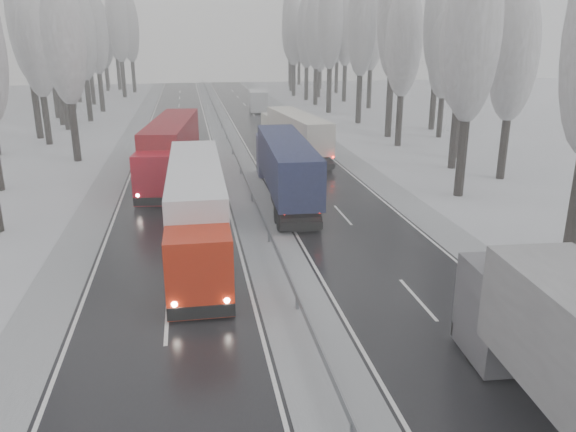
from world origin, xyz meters
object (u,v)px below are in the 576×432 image
object	(u,v)px
truck_cream_box	(294,131)
truck_red_red	(170,146)
box_truck_distant	(258,100)
truck_red_white	(196,203)
truck_blue_box	(284,163)

from	to	relation	value
truck_cream_box	truck_red_red	world-z (taller)	truck_red_red
box_truck_distant	truck_red_white	distance (m)	57.17
truck_blue_box	truck_red_white	bearing A→B (deg)	-122.34
truck_red_white	box_truck_distant	bearing A→B (deg)	80.27
truck_blue_box	truck_cream_box	size ratio (longest dim) A/B	1.07
box_truck_distant	truck_red_red	size ratio (longest dim) A/B	0.47
truck_blue_box	truck_red_white	distance (m)	10.68
truck_blue_box	truck_red_red	world-z (taller)	truck_red_red
truck_red_red	truck_cream_box	bearing A→B (deg)	40.19
truck_cream_box	truck_red_red	distance (m)	13.34
truck_cream_box	truck_red_red	xyz separation A→B (m)	(-11.16, -7.30, 0.30)
truck_red_red	truck_blue_box	bearing A→B (deg)	-35.64
truck_red_white	truck_red_red	xyz separation A→B (m)	(-1.64, 15.89, 0.07)
truck_cream_box	truck_red_red	size ratio (longest dim) A/B	0.88
box_truck_distant	truck_red_red	bearing A→B (deg)	-101.81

